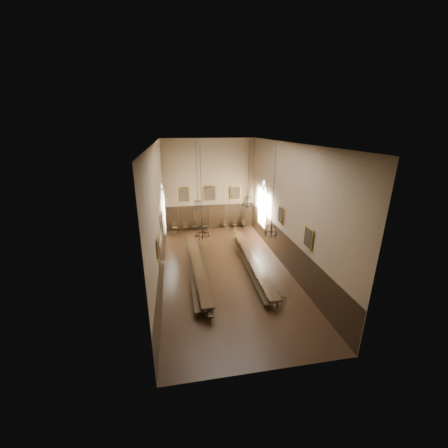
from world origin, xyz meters
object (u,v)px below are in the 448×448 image
object	(u,v)px
bench_left_outer	(191,268)
chair_7	(243,225)
chair_2	(195,228)
chandelier_back_left	(198,203)
chair_1	(186,229)
table_right	(252,263)
chair_3	(205,228)
chandelier_front_right	(271,227)
bench_right_inner	(247,266)
chair_5	(225,226)
bench_right_outer	(260,264)
chandelier_back_right	(248,201)
chandelier_front_left	(202,229)
bench_left_inner	(206,270)
table_left	(198,268)
chair_6	(235,226)
chair_0	(175,229)

from	to	relation	value
bench_left_outer	chair_7	bearing A→B (deg)	54.59
chair_2	chandelier_back_left	xyz separation A→B (m)	(-0.11, -6.09, 4.27)
chair_1	chair_2	distance (m)	0.93
table_right	chair_1	xyz separation A→B (m)	(-4.51, 8.60, -0.15)
chair_3	chandelier_front_right	bearing A→B (deg)	-60.97
bench_right_inner	chair_5	size ratio (longest dim) A/B	10.61
bench_right_outer	chair_3	bearing A→B (deg)	110.43
chair_2	chandelier_back_right	size ratio (longest dim) A/B	0.19
chair_5	bench_left_outer	bearing A→B (deg)	-129.49
bench_right_outer	chandelier_front_left	size ratio (longest dim) A/B	1.77
bench_left_inner	chandelier_front_left	distance (m)	4.71
chair_2	chandelier_front_left	bearing A→B (deg)	-75.94
chandelier_back_left	chair_7	bearing A→B (deg)	49.40
chair_1	chair_7	world-z (taller)	chair_7
chair_1	chair_5	size ratio (longest dim) A/B	0.95
chair_1	bench_right_inner	bearing A→B (deg)	-64.15
table_left	chair_6	distance (m)	9.73
chandelier_back_right	chandelier_front_right	distance (m)	5.55
table_right	chandelier_front_right	size ratio (longest dim) A/B	2.01
bench_right_outer	chair_0	bearing A→B (deg)	125.91
bench_right_inner	chandelier_back_right	bearing A→B (deg)	75.98
table_left	table_right	world-z (taller)	table_right
bench_left_outer	chair_1	world-z (taller)	chair_1
bench_right_inner	bench_right_outer	world-z (taller)	bench_right_inner
chair_3	chair_0	bearing A→B (deg)	-166.46
chair_1	chair_2	bearing A→B (deg)	0.82
table_left	bench_right_inner	bearing A→B (deg)	-1.64
chandelier_back_right	chandelier_front_left	xyz separation A→B (m)	(-4.20, -5.51, -0.05)
bench_right_inner	chair_2	distance (m)	9.30
bench_right_outer	chair_1	xyz separation A→B (m)	(-5.11, 8.59, 0.01)
bench_left_inner	chair_3	bearing A→B (deg)	83.90
bench_right_inner	chair_6	distance (m)	8.74
chair_5	bench_right_inner	bearing A→B (deg)	-103.59
bench_left_inner	chandelier_back_right	world-z (taller)	chandelier_back_right
chair_6	chair_7	distance (m)	0.89
chair_2	table_right	bearing A→B (deg)	-51.81
chair_7	chandelier_front_right	distance (m)	11.91
bench_left_inner	chair_7	xyz separation A→B (m)	(4.95, 8.79, -0.04)
bench_right_inner	chandelier_front_right	distance (m)	4.72
bench_right_inner	chair_5	world-z (taller)	chair_5
chair_2	chair_3	world-z (taller)	chair_3
chair_0	chair_3	world-z (taller)	chair_0
chair_5	chair_3	bearing A→B (deg)	166.92
chandelier_back_left	chair_1	bearing A→B (deg)	97.68
bench_left_inner	chair_6	world-z (taller)	chair_6
chair_1	chandelier_front_right	distance (m)	12.89
table_right	bench_right_inner	world-z (taller)	table_right
chandelier_back_left	chandelier_front_right	bearing A→B (deg)	-52.06
bench_left_outer	chair_5	size ratio (longest dim) A/B	11.39
chandelier_front_left	bench_right_inner	bearing A→B (deg)	35.86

